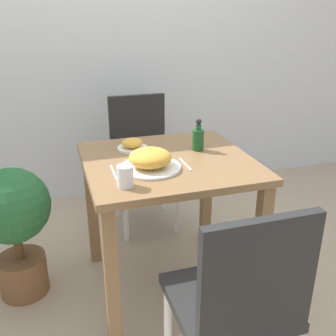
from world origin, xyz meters
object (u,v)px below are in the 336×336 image
Objects in this scene: side_plate at (132,145)px; chair_far at (142,154)px; drink_cup at (125,176)px; sauce_bottle at (198,138)px; food_plate at (150,160)px; potted_plant_left at (14,220)px; chair_near at (238,300)px.

chair_far is at bearing 72.09° from side_plate.
sauce_bottle is (0.46, 0.34, 0.02)m from drink_cup.
chair_far is 9.62× the size of drink_cup.
sauce_bottle is (0.31, 0.18, 0.02)m from food_plate.
side_plate is 0.94× the size of sauce_bottle.
potted_plant_left is at bearing -144.24° from chair_far.
sauce_bottle reaches higher than side_plate.
side_plate is 0.73m from potted_plant_left.
sauce_bottle reaches higher than chair_far.
side_plate is at bearing -81.22° from chair_near.
chair_near is 1.24× the size of potted_plant_left.
food_plate is 3.09× the size of drink_cup.
food_plate is 0.36m from sauce_bottle.
chair_near reaches higher than drink_cup.
drink_cup is at bearing -107.06° from chair_far.
chair_far is 0.76m from sauce_bottle.
chair_near is 0.67m from drink_cup.
sauce_bottle is at bearing -101.67° from chair_near.
potted_plant_left is (-0.80, 0.96, -0.07)m from chair_near.
sauce_bottle is at bearing -77.37° from chair_far.
chair_near is 9.62× the size of drink_cup.
side_plate is at bearing 160.80° from sauce_bottle.
food_plate reaches higher than side_plate.
chair_near is 5.25× the size of sauce_bottle.
potted_plant_left is (-0.52, 0.42, -0.36)m from drink_cup.
drink_cup is 0.13× the size of potted_plant_left.
chair_near is at bearing -50.14° from potted_plant_left.
food_plate is at bearing 46.36° from drink_cup.
side_plate is at bearing 94.38° from food_plate.
food_plate reaches higher than potted_plant_left.
side_plate is 0.22× the size of potted_plant_left.
potted_plant_left is (-0.67, 0.26, -0.36)m from food_plate.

